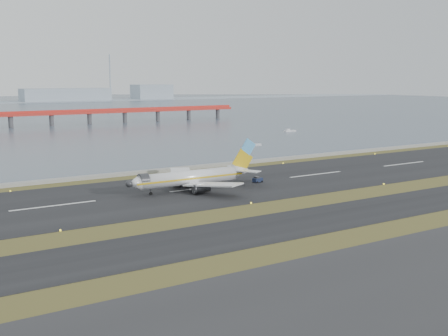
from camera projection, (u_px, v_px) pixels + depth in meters
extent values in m
plane|color=#394418|center=(270.00, 210.00, 125.84)|extent=(1000.00, 1000.00, 0.00)
cube|color=black|center=(305.00, 221.00, 115.81)|extent=(1000.00, 18.00, 0.10)
cube|color=black|center=(203.00, 188.00, 150.88)|extent=(1000.00, 45.00, 0.10)
cube|color=gray|center=(155.00, 171.00, 175.85)|extent=(1000.00, 2.50, 1.00)
cube|color=red|center=(51.00, 114.00, 343.91)|extent=(260.00, 5.00, 1.60)
cube|color=red|center=(51.00, 111.00, 343.67)|extent=(260.00, 0.40, 1.40)
cylinder|color=#4C4C51|center=(52.00, 121.00, 344.63)|extent=(2.80, 2.80, 7.00)
cylinder|color=#4C4C51|center=(189.00, 116.00, 395.20)|extent=(2.80, 2.80, 7.00)
cube|color=#9BA9B7|center=(66.00, 95.00, 715.98)|extent=(110.00, 35.00, 16.00)
cube|color=#9BA9B7|center=(152.00, 92.00, 778.88)|extent=(50.00, 35.00, 20.00)
cylinder|color=#9BA9B7|center=(110.00, 77.00, 744.08)|extent=(1.80, 1.80, 60.00)
cylinder|color=white|center=(189.00, 178.00, 147.15)|extent=(28.00, 3.80, 3.80)
cone|color=white|center=(134.00, 183.00, 138.93)|extent=(3.20, 3.80, 3.80)
cone|color=white|center=(240.00, 171.00, 155.64)|extent=(5.00, 3.80, 3.80)
cube|color=gold|center=(192.00, 179.00, 145.55)|extent=(31.00, 0.06, 0.45)
cube|color=gold|center=(185.00, 176.00, 148.75)|extent=(31.00, 0.06, 0.45)
cube|color=white|center=(213.00, 184.00, 141.32)|extent=(11.31, 15.89, 1.66)
cube|color=white|center=(181.00, 175.00, 155.52)|extent=(11.31, 15.89, 1.66)
cylinder|color=#313236|center=(202.00, 188.00, 142.71)|extent=(4.20, 2.10, 2.10)
cylinder|color=#313236|center=(180.00, 181.00, 152.73)|extent=(4.20, 2.10, 2.10)
cube|color=gold|center=(243.00, 160.00, 155.60)|extent=(6.80, 0.35, 6.85)
cube|color=#55AEF2|center=(248.00, 147.00, 156.01)|extent=(4.85, 0.37, 4.90)
cube|color=white|center=(249.00, 171.00, 152.54)|extent=(5.64, 6.80, 0.22)
cube|color=white|center=(234.00, 167.00, 158.89)|extent=(5.64, 6.80, 0.22)
cylinder|color=black|center=(151.00, 193.00, 141.84)|extent=(0.80, 0.28, 0.80)
cylinder|color=black|center=(199.00, 190.00, 146.07)|extent=(1.00, 0.38, 1.00)
cylinder|color=black|center=(189.00, 186.00, 150.75)|extent=(1.00, 0.38, 1.00)
cube|color=#161F3C|center=(258.00, 180.00, 158.85)|extent=(3.07, 2.07, 1.06)
cube|color=#313236|center=(257.00, 178.00, 158.50)|extent=(1.45, 1.52, 0.62)
cylinder|color=black|center=(257.00, 182.00, 157.76)|extent=(0.66, 0.37, 0.62)
cylinder|color=black|center=(253.00, 182.00, 158.79)|extent=(0.66, 0.37, 0.62)
cylinder|color=black|center=(262.00, 181.00, 159.06)|extent=(0.66, 0.37, 0.62)
cylinder|color=black|center=(258.00, 181.00, 160.09)|extent=(0.66, 0.37, 0.62)
cube|color=silver|center=(254.00, 145.00, 245.15)|extent=(6.89, 4.23, 0.85)
cube|color=silver|center=(250.00, 143.00, 244.75)|extent=(2.29, 2.07, 0.85)
cube|color=silver|center=(290.00, 131.00, 308.23)|extent=(6.96, 2.30, 0.89)
cube|color=silver|center=(288.00, 130.00, 307.30)|extent=(2.01, 1.62, 0.89)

